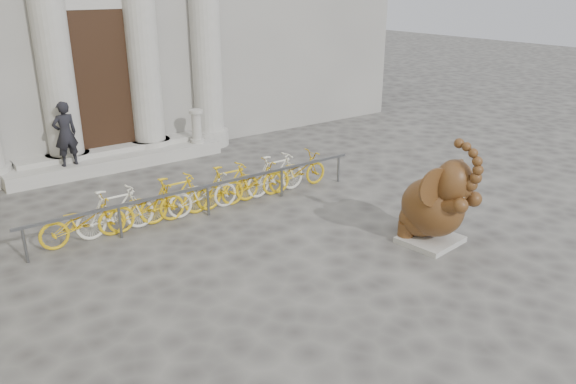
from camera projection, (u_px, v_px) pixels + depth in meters
ground at (333, 317)px, 8.74m from camera, size 80.00×80.00×0.00m
entrance_steps at (117, 160)px, 15.78m from camera, size 6.00×1.20×0.36m
elephant_statue at (435, 205)px, 10.93m from camera, size 1.47×1.69×2.21m
bike_rack at (202, 191)px, 12.54m from camera, size 8.00×0.53×1.00m
pedestrian at (65, 134)px, 14.46m from camera, size 0.66×0.47×1.69m
balustrade_post at (197, 128)px, 16.65m from camera, size 0.41×0.41×1.00m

